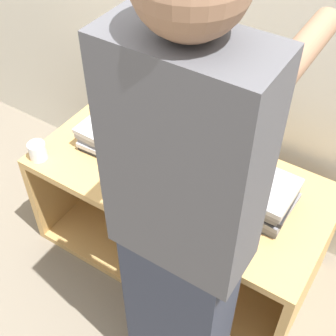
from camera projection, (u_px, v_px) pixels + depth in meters
ground_plane at (143, 296)px, 2.24m from camera, size 12.00×12.00×0.00m
cart at (186, 206)px, 2.28m from camera, size 1.33×0.65×0.55m
laptop_open at (185, 160)px, 2.04m from camera, size 0.31×0.27×0.24m
laptop_stack_left at (118, 138)px, 2.13m from camera, size 0.33×0.25×0.11m
laptop_stack_right at (253, 193)px, 1.86m from camera, size 0.33×0.25×0.16m
person at (183, 235)px, 1.37m from camera, size 0.40×0.54×1.79m
mug at (38, 151)px, 2.09m from camera, size 0.08×0.08×0.08m
inventory_tag at (249, 188)px, 1.77m from camera, size 0.06×0.02×0.01m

